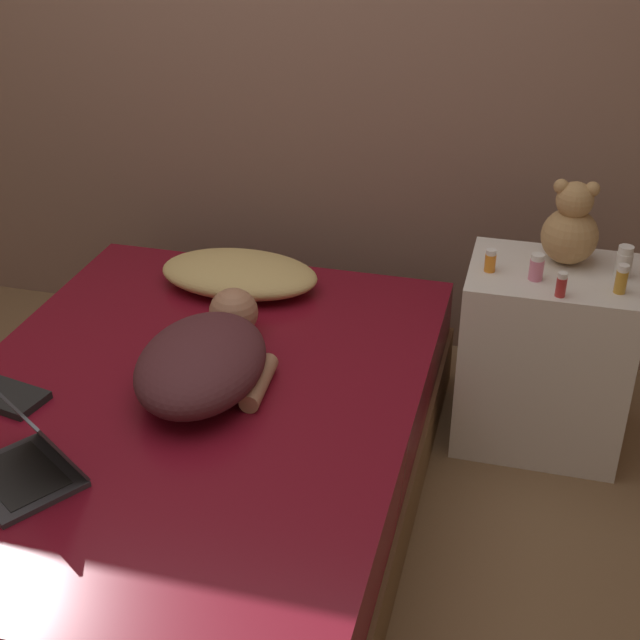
% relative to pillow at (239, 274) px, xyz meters
% --- Properties ---
extents(ground_plane, '(12.00, 12.00, 0.00)m').
position_rel_pillow_xyz_m(ground_plane, '(0.06, -0.71, -0.49)').
color(ground_plane, brown).
extents(wall_back, '(8.00, 0.06, 2.60)m').
position_rel_pillow_xyz_m(wall_back, '(0.06, 0.54, 0.81)').
color(wall_back, '#846656').
rests_on(wall_back, ground_plane).
extents(bed, '(1.42, 1.93, 0.43)m').
position_rel_pillow_xyz_m(bed, '(0.06, -0.71, -0.27)').
color(bed, brown).
rests_on(bed, ground_plane).
extents(nightstand, '(0.56, 0.43, 0.66)m').
position_rel_pillow_xyz_m(nightstand, '(1.11, -0.04, -0.16)').
color(nightstand, silver).
rests_on(nightstand, ground_plane).
extents(pillow, '(0.59, 0.36, 0.11)m').
position_rel_pillow_xyz_m(pillow, '(0.00, 0.00, 0.00)').
color(pillow, tan).
rests_on(pillow, bed).
extents(person_lying, '(0.41, 0.70, 0.19)m').
position_rel_pillow_xyz_m(person_lying, '(0.12, -0.63, 0.03)').
color(person_lying, '#4C2328').
rests_on(person_lying, bed).
extents(laptop, '(0.37, 0.36, 0.23)m').
position_rel_pillow_xyz_m(laptop, '(-0.18, -1.16, -0.00)').
color(laptop, '#333338').
rests_on(laptop, bed).
extents(teddy_bear, '(0.19, 0.19, 0.28)m').
position_rel_pillow_xyz_m(teddy_bear, '(1.14, 0.05, 0.29)').
color(teddy_bear, tan).
rests_on(teddy_bear, nightstand).
extents(bottle_orange, '(0.04, 0.04, 0.08)m').
position_rel_pillow_xyz_m(bottle_orange, '(0.90, -0.09, 0.20)').
color(bottle_orange, orange).
rests_on(bottle_orange, nightstand).
extents(bottle_red, '(0.03, 0.03, 0.08)m').
position_rel_pillow_xyz_m(bottle_red, '(1.13, -0.21, 0.21)').
color(bottle_red, '#B72D2D').
rests_on(bottle_red, nightstand).
extents(bottle_amber, '(0.04, 0.04, 0.09)m').
position_rel_pillow_xyz_m(bottle_amber, '(1.31, -0.14, 0.21)').
color(bottle_amber, gold).
rests_on(bottle_amber, nightstand).
extents(bottle_white, '(0.05, 0.05, 0.11)m').
position_rel_pillow_xyz_m(bottle_white, '(1.31, -0.03, 0.22)').
color(bottle_white, white).
rests_on(bottle_white, nightstand).
extents(bottle_pink, '(0.05, 0.05, 0.09)m').
position_rel_pillow_xyz_m(bottle_pink, '(1.05, -0.11, 0.21)').
color(bottle_pink, pink).
rests_on(bottle_pink, nightstand).
extents(book, '(0.25, 0.18, 0.02)m').
position_rel_pillow_xyz_m(book, '(-0.43, -0.87, -0.05)').
color(book, black).
rests_on(book, bed).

